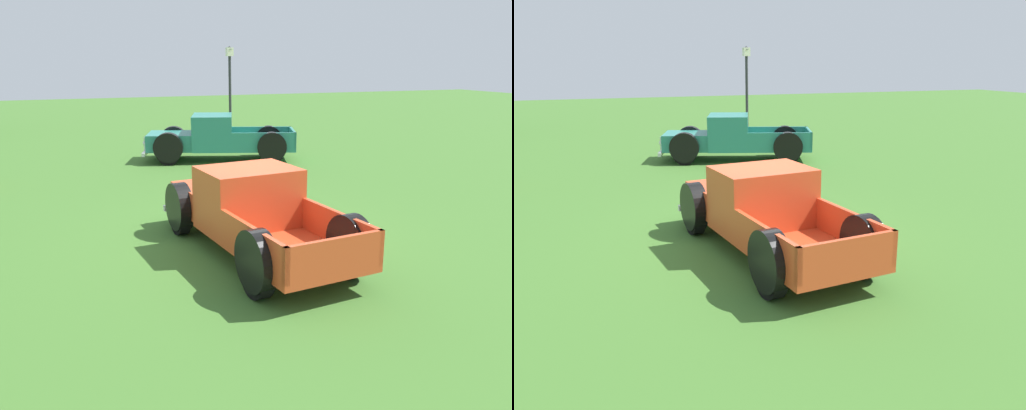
{
  "view_description": "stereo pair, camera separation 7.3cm",
  "coord_description": "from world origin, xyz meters",
  "views": [
    {
      "loc": [
        -3.24,
        -9.22,
        3.37
      ],
      "look_at": [
        -0.05,
        -0.8,
        0.9
      ],
      "focal_mm": 37.53,
      "sensor_mm": 36.0,
      "label": 1
    },
    {
      "loc": [
        -3.17,
        -9.24,
        3.37
      ],
      "look_at": [
        -0.05,
        -0.8,
        0.9
      ],
      "focal_mm": 37.53,
      "sensor_mm": 36.0,
      "label": 2
    }
  ],
  "objects": [
    {
      "name": "pickup_truck_foreground",
      "position": [
        -0.1,
        -0.45,
        0.72
      ],
      "size": [
        2.41,
        5.1,
        1.51
      ],
      "color": "#D14723",
      "rests_on": "ground_plane"
    },
    {
      "name": "ground_plane",
      "position": [
        0.0,
        0.0,
        0.0
      ],
      "size": [
        80.0,
        80.0,
        0.0
      ],
      "primitive_type": "plane",
      "color": "#3D6B28"
    },
    {
      "name": "lamp_post_far",
      "position": [
        4.25,
        13.85,
        2.04
      ],
      "size": [
        0.36,
        0.36,
        3.89
      ],
      "color": "#2D2D33",
      "rests_on": "ground_plane"
    },
    {
      "name": "pickup_truck_behind_left",
      "position": [
        1.73,
        8.26,
        0.73
      ],
      "size": [
        5.34,
        3.28,
        1.54
      ],
      "color": "#2D8475",
      "rests_on": "ground_plane"
    }
  ]
}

